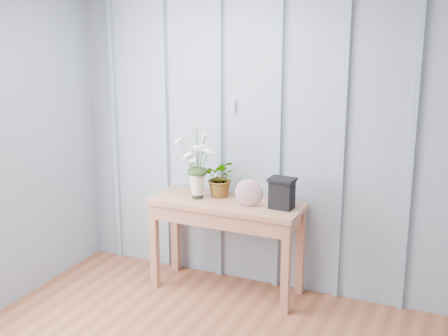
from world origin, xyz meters
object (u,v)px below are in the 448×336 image
at_px(sideboard, 227,215).
at_px(felt_disc_vessel, 249,193).
at_px(daisy_vase, 197,155).
at_px(carved_box, 282,193).

relative_size(sideboard, felt_disc_vessel, 5.60).
bearing_deg(sideboard, daisy_vase, -175.87).
distance_m(felt_disc_vessel, carved_box, 0.25).
bearing_deg(sideboard, carved_box, 1.43).
relative_size(sideboard, daisy_vase, 2.16).
relative_size(daisy_vase, felt_disc_vessel, 2.60).
bearing_deg(carved_box, sideboard, -178.57).
height_order(daisy_vase, felt_disc_vessel, daisy_vase).
height_order(sideboard, carved_box, carved_box).
xyz_separation_m(sideboard, daisy_vase, (-0.24, -0.02, 0.46)).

